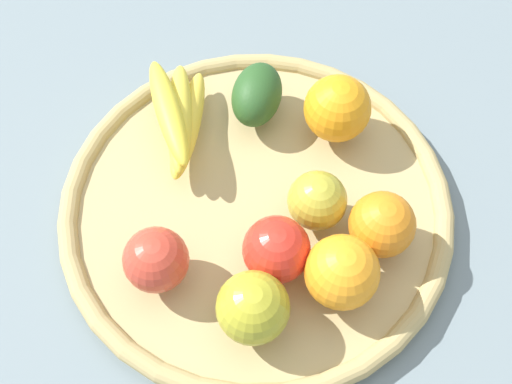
# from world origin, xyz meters

# --- Properties ---
(ground_plane) EXTENTS (2.40, 2.40, 0.00)m
(ground_plane) POSITION_xyz_m (0.00, 0.00, 0.00)
(ground_plane) COLOR slate
(ground_plane) RESTS_ON ground
(basket) EXTENTS (0.46, 0.46, 0.03)m
(basket) POSITION_xyz_m (0.00, 0.00, 0.02)
(basket) COLOR tan
(basket) RESTS_ON ground_plane
(orange_0) EXTENTS (0.11, 0.11, 0.08)m
(orange_0) POSITION_xyz_m (-0.06, -0.12, 0.07)
(orange_0) COLOR orange
(orange_0) RESTS_ON basket
(banana_bunch) EXTENTS (0.11, 0.16, 0.06)m
(banana_bunch) POSITION_xyz_m (0.11, -0.07, 0.06)
(banana_bunch) COLOR yellow
(banana_bunch) RESTS_ON basket
(apple_0) EXTENTS (0.08, 0.08, 0.07)m
(apple_0) POSITION_xyz_m (-0.04, 0.07, 0.07)
(apple_0) COLOR red
(apple_0) RESTS_ON basket
(apple_2) EXTENTS (0.10, 0.10, 0.07)m
(apple_2) POSITION_xyz_m (0.08, 0.11, 0.07)
(apple_2) COLOR #C53D2C
(apple_2) RESTS_ON basket
(orange_2) EXTENTS (0.10, 0.10, 0.07)m
(orange_2) POSITION_xyz_m (-0.14, 0.01, 0.07)
(orange_2) COLOR orange
(orange_2) RESTS_ON basket
(apple_1) EXTENTS (0.10, 0.10, 0.07)m
(apple_1) POSITION_xyz_m (-0.04, 0.14, 0.07)
(apple_1) COLOR #A6A128
(apple_1) RESTS_ON basket
(apple_3) EXTENTS (0.07, 0.07, 0.07)m
(apple_3) POSITION_xyz_m (-0.07, -0.00, 0.06)
(apple_3) COLOR #A69F2F
(apple_3) RESTS_ON basket
(orange_1) EXTENTS (0.11, 0.11, 0.08)m
(orange_1) POSITION_xyz_m (-0.11, 0.08, 0.07)
(orange_1) COLOR orange
(orange_1) RESTS_ON basket
(avocado) EXTENTS (0.06, 0.09, 0.06)m
(avocado) POSITION_xyz_m (0.03, -0.13, 0.06)
(avocado) COLOR #264E21
(avocado) RESTS_ON basket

